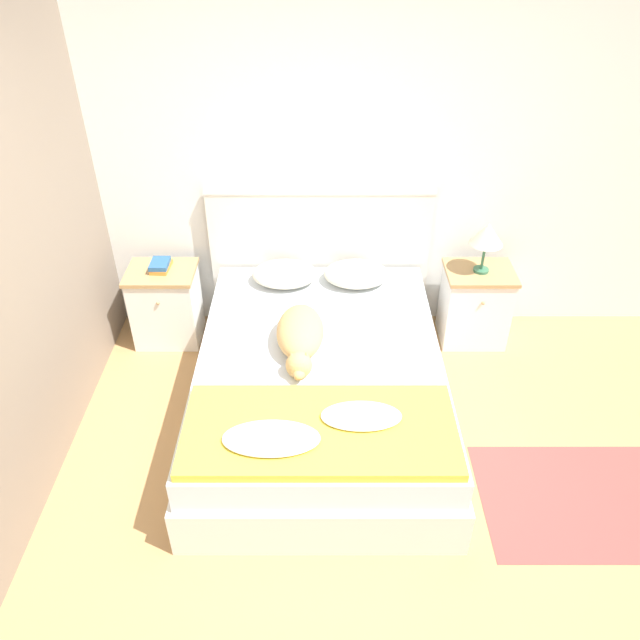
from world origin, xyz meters
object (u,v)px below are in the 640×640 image
nightstand_right (474,305)px  pillow_left (284,274)px  bed (320,385)px  nightstand_left (166,305)px  pillow_right (356,274)px  dog (300,335)px  table_lamp (486,235)px  book_stack (160,266)px

nightstand_right → pillow_left: (-1.40, -0.02, 0.28)m
bed → nightstand_left: bearing=143.7°
nightstand_left → pillow_right: (1.40, -0.02, 0.28)m
dog → table_lamp: bearing=31.4°
nightstand_left → pillow_right: pillow_right is taller
pillow_left → table_lamp: 1.43m
bed → pillow_left: (-0.26, 0.82, 0.33)m
bed → table_lamp: 1.55m
pillow_right → dog: bearing=-116.5°
nightstand_left → dog: bearing=-37.4°
nightstand_left → nightstand_right: 2.29m
nightstand_right → book_stack: size_ratio=2.98×
nightstand_left → table_lamp: size_ratio=1.58×
table_lamp → dog: bearing=-148.6°
pillow_right → book_stack: (-1.40, 0.04, 0.04)m
book_stack → bed: bearing=-37.0°
nightstand_right → pillow_right: size_ratio=1.28×
pillow_left → pillow_right: size_ratio=1.00×
pillow_right → book_stack: size_ratio=2.32×
book_stack → table_lamp: bearing=-0.7°
bed → pillow_right: size_ratio=4.53×
nightstand_left → book_stack: 0.33m
pillow_right → dog: 0.85m
nightstand_left → table_lamp: bearing=-0.2°
pillow_left → book_stack: 0.89m
nightstand_left → pillow_right: size_ratio=1.28×
nightstand_left → book_stack: size_ratio=2.98×
bed → nightstand_right: (1.15, 0.84, 0.05)m
nightstand_left → nightstand_right: same height
book_stack → dog: bearing=-38.2°
pillow_right → table_lamp: bearing=1.0°
bed → pillow_right: (0.26, 0.82, 0.33)m
pillow_right → book_stack: 1.40m
pillow_left → pillow_right: (0.51, 0.00, 0.00)m
bed → nightstand_right: size_ratio=3.53×
bed → nightstand_left: size_ratio=3.53×
nightstand_left → pillow_left: pillow_left is taller
pillow_left → table_lamp: table_lamp is taller
book_stack → table_lamp: 2.31m
nightstand_left → dog: size_ratio=0.80×
dog → table_lamp: 1.51m
nightstand_left → pillow_right: 1.43m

